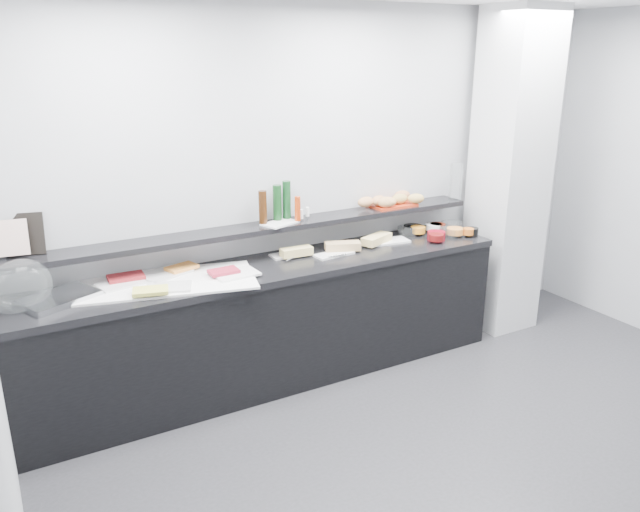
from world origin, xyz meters
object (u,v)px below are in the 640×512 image
cloche_base (59,299)px  condiment_tray (280,223)px  bread_tray (391,205)px  sandwich_plate_mid (334,254)px  framed_print (24,234)px  carafe (456,181)px

cloche_base → condiment_tray: size_ratio=1.67×
cloche_base → bread_tray: bread_tray is taller
sandwich_plate_mid → framed_print: framed_print is taller
cloche_base → carafe: size_ratio=1.44×
sandwich_plate_mid → bread_tray: bearing=13.0°
sandwich_plate_mid → condiment_tray: bearing=149.8°
bread_tray → sandwich_plate_mid: bearing=-162.6°
sandwich_plate_mid → cloche_base: bearing=173.3°
framed_print → bread_tray: 2.71m
cloche_base → sandwich_plate_mid: size_ratio=1.43×
sandwich_plate_mid → carafe: 1.36m
framed_print → bread_tray: framed_print is taller
condiment_tray → bread_tray: (1.03, 0.06, 0.00)m
sandwich_plate_mid → condiment_tray: 0.47m
carafe → condiment_tray: bearing=-179.8°
bread_tray → carafe: (0.62, -0.06, 0.14)m
framed_print → bread_tray: size_ratio=0.70×
cloche_base → bread_tray: (2.59, 0.19, 0.24)m
condiment_tray → carafe: (1.65, 0.01, 0.14)m
sandwich_plate_mid → carafe: size_ratio=1.01×
carafe → framed_print: bearing=177.8°
sandwich_plate_mid → bread_tray: (0.67, 0.23, 0.25)m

